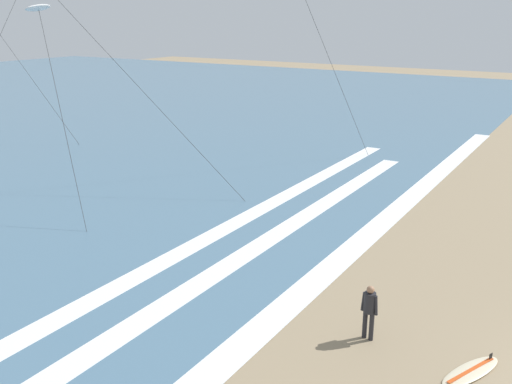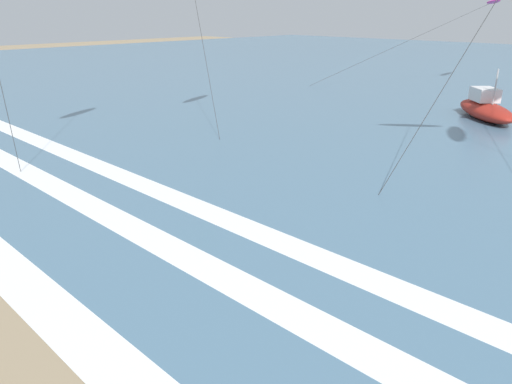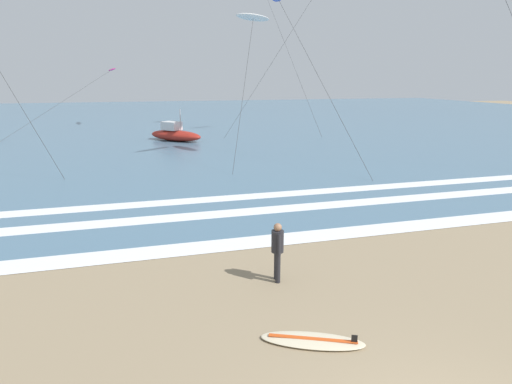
{
  "view_description": "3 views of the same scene",
  "coord_description": "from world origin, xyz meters",
  "px_view_note": "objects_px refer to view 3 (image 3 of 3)",
  "views": [
    {
      "loc": [
        -13.87,
        1.44,
        8.54
      ],
      "look_at": [
        1.64,
        11.02,
        2.77
      ],
      "focal_mm": 39.67,
      "sensor_mm": 36.0,
      "label": 1
    },
    {
      "loc": [
        8.02,
        5.74,
        5.49
      ],
      "look_at": [
        1.6,
        12.36,
        2.02
      ],
      "focal_mm": 34.0,
      "sensor_mm": 36.0,
      "label": 2
    },
    {
      "loc": [
        -3.87,
        -3.63,
        5.16
      ],
      "look_at": [
        -0.35,
        9.33,
        1.53
      ],
      "focal_mm": 29.55,
      "sensor_mm": 36.0,
      "label": 3
    }
  ],
  "objects_px": {
    "surfboard_left_pile": "(313,341)",
    "offshore_boat": "(175,134)",
    "kite_white_low_near": "(253,18)",
    "kite_magenta_high_right": "(111,70)",
    "surfer_left_far": "(277,247)"
  },
  "relations": [
    {
      "from": "surfer_left_far",
      "to": "offshore_boat",
      "type": "relative_size",
      "value": 0.33
    },
    {
      "from": "surfer_left_far",
      "to": "kite_white_low_near",
      "type": "xyz_separation_m",
      "value": [
        3.94,
        17.26,
        7.78
      ]
    },
    {
      "from": "surfboard_left_pile",
      "to": "kite_white_low_near",
      "type": "relative_size",
      "value": 0.24
    },
    {
      "from": "surfboard_left_pile",
      "to": "offshore_boat",
      "type": "relative_size",
      "value": 0.44
    },
    {
      "from": "surfboard_left_pile",
      "to": "kite_magenta_high_right",
      "type": "height_order",
      "value": "kite_magenta_high_right"
    },
    {
      "from": "surfer_left_far",
      "to": "kite_magenta_high_right",
      "type": "height_order",
      "value": "kite_magenta_high_right"
    },
    {
      "from": "surfboard_left_pile",
      "to": "kite_white_low_near",
      "type": "distance_m",
      "value": 22.2
    },
    {
      "from": "surfboard_left_pile",
      "to": "kite_white_low_near",
      "type": "xyz_separation_m",
      "value": [
        4.08,
        20.02,
        8.7
      ]
    },
    {
      "from": "kite_magenta_high_right",
      "to": "offshore_boat",
      "type": "bearing_deg",
      "value": -68.43
    },
    {
      "from": "kite_white_low_near",
      "to": "offshore_boat",
      "type": "bearing_deg",
      "value": 114.57
    },
    {
      "from": "surfer_left_far",
      "to": "surfboard_left_pile",
      "type": "bearing_deg",
      "value": -92.84
    },
    {
      "from": "surfboard_left_pile",
      "to": "offshore_boat",
      "type": "distance_m",
      "value": 29.6
    },
    {
      "from": "surfer_left_far",
      "to": "surfboard_left_pile",
      "type": "relative_size",
      "value": 0.74
    },
    {
      "from": "offshore_boat",
      "to": "surfer_left_far",
      "type": "bearing_deg",
      "value": -89.07
    },
    {
      "from": "kite_white_low_near",
      "to": "kite_magenta_high_right",
      "type": "bearing_deg",
      "value": 112.82
    }
  ]
}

